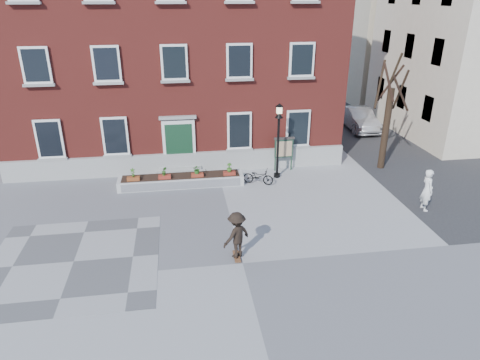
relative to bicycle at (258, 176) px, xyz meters
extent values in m
plane|color=gray|center=(-1.85, -6.81, -0.41)|extent=(100.00, 100.00, 0.00)
cube|color=#505052|center=(-7.85, -5.81, -0.40)|extent=(6.00, 6.00, 0.01)
imported|color=black|center=(0.00, 0.00, 0.00)|extent=(1.64, 1.11, 0.82)
imported|color=silver|center=(8.84, 8.42, 0.36)|extent=(1.80, 4.70, 1.53)
imported|color=white|center=(6.79, -3.87, 0.55)|extent=(0.50, 0.72, 1.92)
cube|color=maroon|center=(-3.85, 7.19, 5.59)|extent=(18.00, 10.00, 12.00)
cube|color=#A6A5A0|center=(-3.85, 2.07, 0.14)|extent=(18.00, 0.24, 1.10)
cube|color=gray|center=(-3.85, 1.94, -0.31)|extent=(2.60, 0.80, 0.20)
cube|color=#A0A09B|center=(-3.85, 2.09, -0.11)|extent=(2.20, 0.50, 0.20)
cube|color=white|center=(-3.85, 2.11, 1.24)|extent=(1.70, 0.12, 2.50)
cube|color=#143821|center=(-3.85, 2.06, 1.14)|extent=(1.40, 0.06, 2.30)
cube|color=#989893|center=(-3.85, 2.07, 2.64)|extent=(1.90, 0.25, 0.15)
cube|color=white|center=(-10.25, 2.09, 1.79)|extent=(1.30, 0.10, 2.00)
cube|color=black|center=(-10.25, 2.04, 1.79)|extent=(1.08, 0.04, 1.78)
cube|color=#9D9E99|center=(-10.25, 2.03, 0.73)|extent=(1.44, 0.20, 0.12)
cube|color=white|center=(-10.25, 2.09, 5.39)|extent=(1.30, 0.10, 1.70)
cube|color=black|center=(-10.25, 2.04, 5.39)|extent=(1.08, 0.04, 1.48)
cube|color=gray|center=(-10.25, 2.03, 4.48)|extent=(1.44, 0.20, 0.12)
cube|color=gray|center=(-10.25, 2.03, 8.08)|extent=(1.44, 0.20, 0.12)
cube|color=white|center=(-7.05, 2.09, 1.79)|extent=(1.30, 0.10, 2.00)
cube|color=black|center=(-7.05, 2.04, 1.79)|extent=(1.08, 0.04, 1.78)
cube|color=#9F9F9A|center=(-7.05, 2.03, 0.73)|extent=(1.44, 0.20, 0.12)
cube|color=white|center=(-7.05, 2.09, 5.39)|extent=(1.30, 0.10, 1.70)
cube|color=black|center=(-7.05, 2.04, 5.39)|extent=(1.08, 0.04, 1.48)
cube|color=#ADADA8|center=(-7.05, 2.03, 4.48)|extent=(1.44, 0.20, 0.12)
cube|color=gray|center=(-7.05, 2.03, 8.08)|extent=(1.44, 0.20, 0.12)
cube|color=white|center=(-3.85, 2.09, 5.39)|extent=(1.30, 0.10, 1.70)
cube|color=black|center=(-3.85, 2.04, 5.39)|extent=(1.08, 0.04, 1.48)
cube|color=gray|center=(-3.85, 2.03, 4.48)|extent=(1.44, 0.20, 0.12)
cube|color=#AAAAA5|center=(-3.85, 2.03, 8.08)|extent=(1.44, 0.20, 0.12)
cube|color=white|center=(-0.65, 2.09, 1.79)|extent=(1.30, 0.10, 2.00)
cube|color=black|center=(-0.65, 2.04, 1.79)|extent=(1.08, 0.04, 1.78)
cube|color=#9A9A95|center=(-0.65, 2.03, 0.73)|extent=(1.44, 0.20, 0.12)
cube|color=white|center=(-0.65, 2.09, 5.39)|extent=(1.30, 0.10, 1.70)
cube|color=black|center=(-0.65, 2.04, 5.39)|extent=(1.08, 0.04, 1.48)
cube|color=#959691|center=(-0.65, 2.03, 4.48)|extent=(1.44, 0.20, 0.12)
cube|color=#AAABA5|center=(-0.65, 2.03, 8.08)|extent=(1.44, 0.20, 0.12)
cube|color=silver|center=(2.55, 2.09, 1.79)|extent=(1.30, 0.10, 2.00)
cube|color=black|center=(2.55, 2.04, 1.79)|extent=(1.08, 0.04, 1.78)
cube|color=gray|center=(2.55, 2.03, 0.73)|extent=(1.44, 0.20, 0.12)
cube|color=white|center=(2.55, 2.09, 5.39)|extent=(1.30, 0.10, 1.70)
cube|color=black|center=(2.55, 2.04, 5.39)|extent=(1.08, 0.04, 1.48)
cube|color=gray|center=(2.55, 2.03, 4.48)|extent=(1.44, 0.20, 0.12)
cube|color=gray|center=(2.55, 2.03, 8.08)|extent=(1.44, 0.20, 0.12)
cube|color=silver|center=(-3.85, 0.39, -0.16)|extent=(6.20, 1.10, 0.50)
cube|color=#B1B1B1|center=(-3.85, -0.17, -0.16)|extent=(5.80, 0.02, 0.40)
cube|color=black|center=(-3.85, 0.39, 0.09)|extent=(5.80, 0.90, 0.06)
cube|color=brown|center=(-6.15, 0.14, 0.19)|extent=(0.60, 0.25, 0.20)
imported|color=#305E1C|center=(-6.15, 0.14, 0.52)|extent=(0.24, 0.24, 0.45)
cube|color=maroon|center=(-4.65, 0.14, 0.19)|extent=(0.60, 0.25, 0.20)
imported|color=#2E661E|center=(-4.65, 0.14, 0.52)|extent=(0.25, 0.25, 0.45)
cube|color=maroon|center=(-3.05, 0.14, 0.19)|extent=(0.60, 0.25, 0.20)
imported|color=#255F1C|center=(-3.05, 0.14, 0.52)|extent=(0.40, 0.40, 0.45)
cube|color=maroon|center=(-1.45, 0.14, 0.19)|extent=(0.60, 0.25, 0.20)
imported|color=#346B20|center=(-1.45, 0.14, 0.52)|extent=(0.25, 0.25, 0.45)
cylinder|color=#2F2015|center=(7.15, 1.19, 1.79)|extent=(0.36, 0.36, 4.40)
cylinder|color=#302015|center=(7.66, 1.19, 3.88)|extent=(0.12, 1.12, 2.23)
cylinder|color=#301E15|center=(7.32, 1.72, 4.14)|extent=(1.18, 0.49, 1.97)
cylinder|color=black|center=(6.66, 1.55, 4.14)|extent=(0.88, 1.14, 2.35)
cylinder|color=black|center=(6.85, 0.97, 4.32)|extent=(0.60, 0.77, 1.90)
cylinder|color=black|center=(7.35, 0.57, 3.83)|extent=(1.39, 0.55, 1.95)
cylinder|color=black|center=(7.31, 1.33, 4.96)|extent=(0.43, 0.48, 1.58)
cube|color=#333335|center=(10.15, 11.19, -0.40)|extent=(8.00, 36.00, 0.01)
cube|color=beige|center=(16.15, 19.19, 6.09)|extent=(10.00, 11.00, 13.00)
cube|color=black|center=(11.19, 3.99, 2.09)|extent=(0.08, 1.00, 1.50)
cube|color=black|center=(11.19, 7.19, 2.09)|extent=(0.08, 1.00, 1.50)
cube|color=black|center=(11.19, 10.39, 2.09)|extent=(0.08, 1.00, 1.50)
cube|color=black|center=(11.19, 3.99, 5.39)|extent=(0.08, 1.00, 1.50)
cube|color=black|center=(11.19, 7.19, 5.39)|extent=(0.08, 1.00, 1.50)
cube|color=black|center=(11.19, 10.39, 5.39)|extent=(0.08, 1.00, 1.50)
cylinder|color=black|center=(1.14, 0.72, -0.31)|extent=(0.32, 0.32, 0.20)
cylinder|color=black|center=(1.14, 0.72, 1.19)|extent=(0.12, 0.12, 3.20)
cone|color=black|center=(1.14, 0.72, 2.94)|extent=(0.40, 0.40, 0.30)
cube|color=#F1E9B1|center=(1.14, 0.72, 3.19)|extent=(0.24, 0.24, 0.34)
cone|color=black|center=(1.14, 0.72, 3.44)|extent=(0.40, 0.40, 0.16)
cylinder|color=#1B3624|center=(1.24, 1.61, 0.49)|extent=(0.08, 0.08, 1.80)
cylinder|color=#1B3623|center=(2.14, 1.61, 0.49)|extent=(0.08, 0.08, 1.80)
cube|color=#1A3426|center=(1.69, 1.61, 0.84)|extent=(1.00, 0.10, 1.00)
cube|color=#D1BC87|center=(1.69, 1.55, 0.84)|extent=(0.85, 0.02, 0.85)
cube|color=#3A3532|center=(1.69, 1.61, 1.41)|extent=(1.10, 0.16, 0.10)
cube|color=brown|center=(-2.01, -6.42, -0.35)|extent=(0.22, 0.78, 0.03)
cylinder|color=black|center=(-2.10, -6.70, -0.38)|extent=(0.03, 0.05, 0.05)
cylinder|color=black|center=(-1.92, -6.70, -0.38)|extent=(0.03, 0.05, 0.05)
cylinder|color=black|center=(-2.10, -6.14, -0.38)|extent=(0.03, 0.05, 0.05)
cylinder|color=black|center=(-1.92, -6.14, -0.38)|extent=(0.03, 0.05, 0.05)
imported|color=black|center=(-2.01, -6.42, 0.55)|extent=(1.31, 1.17, 1.76)
camera|label=1|loc=(-3.84, -19.47, 8.40)|focal=32.00mm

